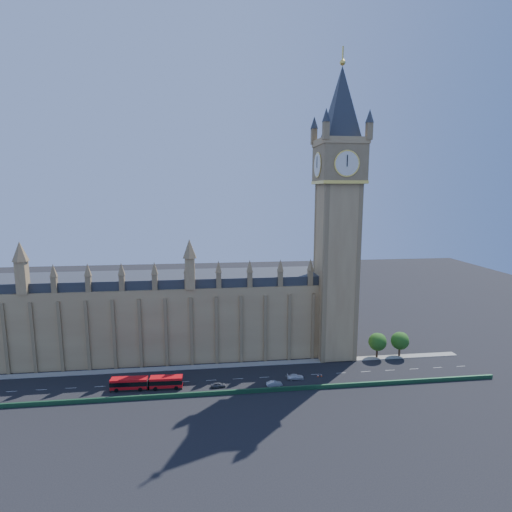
{
  "coord_description": "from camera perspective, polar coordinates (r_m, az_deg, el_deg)",
  "views": [
    {
      "loc": [
        -4.19,
        -112.28,
        55.55
      ],
      "look_at": [
        10.67,
        10.0,
        35.68
      ],
      "focal_mm": 28.0,
      "sensor_mm": 36.0,
      "label": 1
    }
  ],
  "objects": [
    {
      "name": "cone_b",
      "position": [
        127.46,
        6.13,
        -16.58
      ],
      "size": [
        0.51,
        0.51,
        0.62
      ],
      "rotation": [
        0.0,
        0.0,
        0.41
      ],
      "color": "black",
      "rests_on": "ground"
    },
    {
      "name": "tree_east_near",
      "position": [
        143.68,
        17.03,
        -11.58
      ],
      "size": [
        6.0,
        6.0,
        8.5
      ],
      "color": "#382619",
      "rests_on": "ground"
    },
    {
      "name": "elizabeth_tower",
      "position": [
        133.14,
        11.68,
        8.55
      ],
      "size": [
        20.59,
        20.59,
        105.0
      ],
      "color": "#9B774B",
      "rests_on": "ground"
    },
    {
      "name": "car_white",
      "position": [
        125.44,
        5.66,
        -16.8
      ],
      "size": [
        5.06,
        2.18,
        1.45
      ],
      "primitive_type": "imported",
      "rotation": [
        0.0,
        0.0,
        1.54
      ],
      "color": "white",
      "rests_on": "ground"
    },
    {
      "name": "cone_d",
      "position": [
        127.75,
        8.84,
        -16.56
      ],
      "size": [
        0.45,
        0.45,
        0.68
      ],
      "rotation": [
        0.0,
        0.0,
        0.05
      ],
      "color": "black",
      "rests_on": "ground"
    },
    {
      "name": "kerb_north",
      "position": [
        133.88,
        -4.68,
        -15.35
      ],
      "size": [
        160.0,
        3.0,
        0.16
      ],
      "primitive_type": "cube",
      "color": "gray",
      "rests_on": "ground"
    },
    {
      "name": "ground",
      "position": [
        125.34,
        -4.5,
        -17.17
      ],
      "size": [
        400.0,
        400.0,
        0.0
      ],
      "primitive_type": "plane",
      "color": "black",
      "rests_on": "ground"
    },
    {
      "name": "red_bus",
      "position": [
        123.11,
        -15.33,
        -17.07
      ],
      "size": [
        20.19,
        3.87,
        3.42
      ],
      "rotation": [
        0.0,
        0.0,
        -0.04
      ],
      "color": "red",
      "rests_on": "ground"
    },
    {
      "name": "tree_east_far",
      "position": [
        147.01,
        19.94,
        -11.25
      ],
      "size": [
        6.0,
        6.0,
        8.5
      ],
      "color": "#382619",
      "rests_on": "ground"
    },
    {
      "name": "palace_westminster",
      "position": [
        142.13,
        -15.19,
        -8.22
      ],
      "size": [
        120.0,
        20.0,
        28.0
      ],
      "color": "#9B774B",
      "rests_on": "ground"
    },
    {
      "name": "car_grey",
      "position": [
        120.9,
        -5.4,
        -17.85
      ],
      "size": [
        4.33,
        1.97,
        1.44
      ],
      "primitive_type": "imported",
      "rotation": [
        0.0,
        0.0,
        1.64
      ],
      "color": "#45474D",
      "rests_on": "ground"
    },
    {
      "name": "cone_c",
      "position": [
        128.15,
        9.33,
        -16.48
      ],
      "size": [
        0.56,
        0.56,
        0.71
      ],
      "rotation": [
        0.0,
        0.0,
        0.31
      ],
      "color": "black",
      "rests_on": "ground"
    },
    {
      "name": "cone_a",
      "position": [
        123.07,
        2.42,
        -17.47
      ],
      "size": [
        0.51,
        0.51,
        0.8
      ],
      "rotation": [
        0.0,
        0.0,
        -0.01
      ],
      "color": "black",
      "rests_on": "ground"
    },
    {
      "name": "bridge_parapet",
      "position": [
        117.06,
        -4.3,
        -18.86
      ],
      "size": [
        160.0,
        0.6,
        1.2
      ],
      "primitive_type": "cube",
      "color": "#1E4C2D",
      "rests_on": "ground"
    },
    {
      "name": "car_silver",
      "position": [
        121.1,
        2.64,
        -17.76
      ],
      "size": [
        4.61,
        1.87,
        1.49
      ],
      "primitive_type": "imported",
      "rotation": [
        0.0,
        0.0,
        1.64
      ],
      "color": "#A9ABB1",
      "rests_on": "ground"
    }
  ]
}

